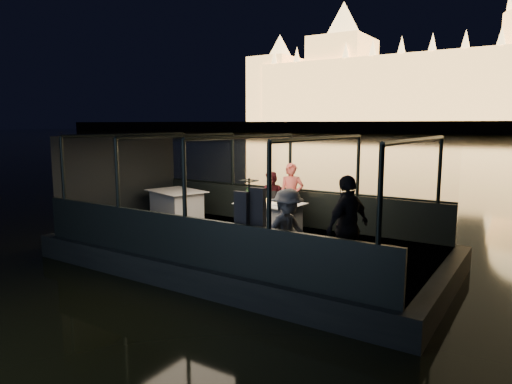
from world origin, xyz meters
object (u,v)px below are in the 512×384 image
Objects in this scene: coat_stand at (249,222)px; passenger_stripe at (287,227)px; person_woman_coral at (291,199)px; person_man_maroon at (272,197)px; dining_table_central at (270,219)px; dining_table_aft at (177,206)px; wine_bottle at (247,195)px; passenger_dark at (347,228)px; chair_port_left at (265,209)px; chair_port_right at (290,214)px.

passenger_stripe is at bearing 19.63° from coat_stand.
person_woman_coral is 0.59m from person_man_maroon.
person_woman_coral reaches higher than dining_table_central.
dining_table_aft is 4.69× the size of wine_bottle.
passenger_stripe is at bearing -57.21° from person_man_maroon.
dining_table_aft is 2.67m from person_man_maroon.
passenger_dark reaches higher than wine_bottle.
person_man_maroon is at bearing 18.05° from dining_table_aft.
coat_stand is (1.64, -3.19, 0.45)m from chair_port_left.
dining_table_central is 0.95× the size of dining_table_aft.
person_woman_coral is 1.17m from wine_bottle.
dining_table_aft is 3.27m from chair_port_right.
person_man_maroon is 4.24× the size of wine_bottle.
person_woman_coral is 3.50m from passenger_stripe.
chair_port_right is at bearing 7.55° from dining_table_aft.
chair_port_left is 0.51× the size of passenger_dark.
person_woman_coral is at bearing 9.31° from chair_port_left.
person_man_maroon is 1.01m from wine_bottle.
passenger_stripe is at bearing -87.56° from person_woman_coral.
passenger_stripe is 0.86× the size of passenger_dark.
dining_table_central is 1.05× the size of person_man_maroon.
person_man_maroon is 0.79× the size of passenger_dark.
chair_port_right is 0.47m from person_woman_coral.
chair_port_left is (2.43, 0.62, 0.06)m from dining_table_aft.
passenger_dark is at bearing -28.74° from wine_bottle.
passenger_stripe is 4.61× the size of wine_bottle.
chair_port_right is (0.81, -0.19, 0.00)m from chair_port_left.
chair_port_left is 3.61m from coat_stand.
chair_port_left is 0.55× the size of person_woman_coral.
passenger_stripe is (0.63, 0.22, -0.05)m from coat_stand.
coat_stand is 5.10× the size of wine_bottle.
wine_bottle is at bearing -94.21° from chair_port_left.
person_woman_coral is (-0.97, 3.33, -0.15)m from coat_stand.
dining_table_central is at bearing -1.96° from dining_table_aft.
coat_stand reaches higher than dining_table_aft.
coat_stand is 0.67m from passenger_stripe.
coat_stand is at bearing -32.27° from dining_table_aft.
passenger_dark is at bearing -41.39° from chair_port_left.
chair_port_left is at bearing 117.23° from coat_stand.
chair_port_left is 0.75m from person_woman_coral.
passenger_stripe is (1.69, -2.24, 0.47)m from dining_table_central.
person_man_maroon is at bearing 50.79° from passenger_stripe.
chair_port_left is 0.54× the size of coat_stand.
wine_bottle is (-0.60, -0.07, 0.53)m from dining_table_central.
passenger_dark is (3.10, -2.75, 0.10)m from person_man_maroon.
dining_table_aft is at bearing -92.91° from passenger_dark.
person_woman_coral is at bearing 53.52° from wine_bottle.
dining_table_aft is 0.87× the size of passenger_dark.
passenger_stripe is (1.46, -2.78, 0.40)m from chair_port_right.
dining_table_central is 0.89× the size of person_woman_coral.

